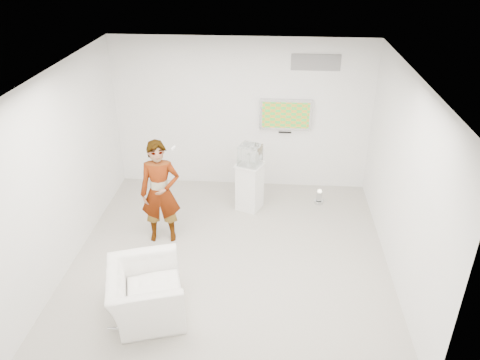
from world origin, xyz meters
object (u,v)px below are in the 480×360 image
(person, at_px, (160,192))
(floor_uplight, at_px, (319,197))
(pedestal, at_px, (250,186))
(tv, at_px, (286,115))
(armchair, at_px, (146,292))

(person, xyz_separation_m, floor_uplight, (2.73, 1.37, -0.75))
(person, distance_m, pedestal, 1.84)
(floor_uplight, bearing_deg, tv, 136.47)
(tv, bearing_deg, floor_uplight, -43.53)
(pedestal, distance_m, floor_uplight, 1.39)
(person, xyz_separation_m, armchair, (0.16, -1.77, -0.54))
(person, distance_m, armchair, 1.86)
(person, bearing_deg, armchair, -92.66)
(tv, height_order, floor_uplight, tv)
(pedestal, height_order, floor_uplight, pedestal)
(tv, distance_m, floor_uplight, 1.71)
(tv, distance_m, pedestal, 1.56)
(tv, bearing_deg, armchair, -116.20)
(tv, relative_size, floor_uplight, 3.52)
(pedestal, bearing_deg, tv, 55.99)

